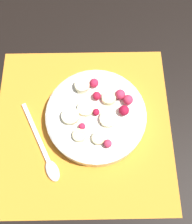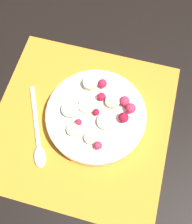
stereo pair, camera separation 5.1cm
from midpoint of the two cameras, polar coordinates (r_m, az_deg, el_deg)
The scene contains 4 objects.
ground_plane at distance 0.55m, azimuth -5.62°, elevation -3.57°, with size 3.00×3.00×0.00m, color black.
placemat at distance 0.55m, azimuth -5.65°, elevation -3.47°, with size 0.38×0.38×0.01m.
fruit_bowl at distance 0.53m, azimuth -2.71°, elevation -1.05°, with size 0.21×0.21×0.05m.
spoon at distance 0.54m, azimuth -14.05°, elevation -10.06°, with size 0.10×0.18×0.01m.
Camera 1 is at (-0.03, 0.17, 0.52)m, focal length 40.00 mm.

